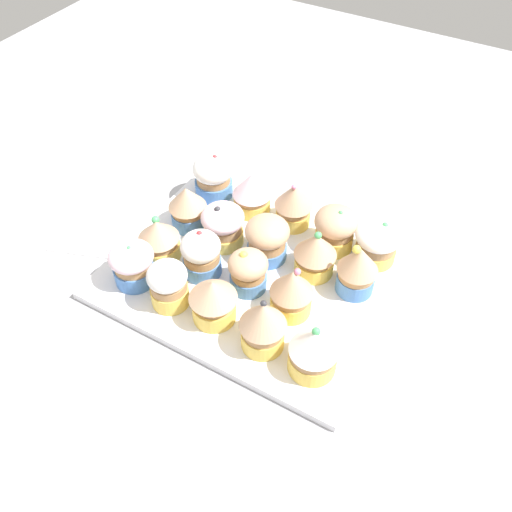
{
  "coord_description": "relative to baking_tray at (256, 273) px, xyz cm",
  "views": [
    {
      "loc": [
        -27.05,
        47.0,
        61.65
      ],
      "look_at": [
        0.0,
        0.0,
        4.2
      ],
      "focal_mm": 39.17,
      "sensor_mm": 36.0,
      "label": 1
    }
  ],
  "objects": [
    {
      "name": "cupcake_15",
      "position": [
        -7.16,
        10.72,
        4.87
      ],
      "size": [
        6.09,
        6.09,
        8.44
      ],
      "color": "#EFC651",
      "rests_on": "baking_tray"
    },
    {
      "name": "cupcake_9",
      "position": [
        13.86,
        -3.12,
        4.48
      ],
      "size": [
        5.86,
        5.86,
        7.4
      ],
      "color": "#477AC6",
      "rests_on": "baking_tray"
    },
    {
      "name": "cupcake_2",
      "position": [
        0.12,
        -11.55,
        4.64
      ],
      "size": [
        5.92,
        5.92,
        7.93
      ],
      "color": "#EFC651",
      "rests_on": "baking_tray"
    },
    {
      "name": "cupcake_13",
      "position": [
        13.75,
        4.36,
        4.03
      ],
      "size": [
        6.07,
        6.07,
        7.12
      ],
      "color": "#EFC651",
      "rests_on": "baking_tray"
    },
    {
      "name": "cupcake_11",
      "position": [
        -0.57,
        3.16,
        3.9
      ],
      "size": [
        5.59,
        5.59,
        6.76
      ],
      "color": "#477AC6",
      "rests_on": "baking_tray"
    },
    {
      "name": "cupcake_12",
      "position": [
        6.57,
        4.02,
        4.27
      ],
      "size": [
        5.71,
        5.71,
        7.48
      ],
      "color": "#477AC6",
      "rests_on": "baking_tray"
    },
    {
      "name": "cupcake_14",
      "position": [
        -14.17,
        10.68,
        4.22
      ],
      "size": [
        6.16,
        6.16,
        7.53
      ],
      "color": "#EFC651",
      "rests_on": "baking_tray"
    },
    {
      "name": "cupcake_17",
      "position": [
        7.27,
        10.88,
        4.31
      ],
      "size": [
        5.48,
        5.48,
        7.25
      ],
      "color": "#EFC651",
      "rests_on": "baking_tray"
    },
    {
      "name": "cupcake_5",
      "position": [
        -13.71,
        -3.84,
        4.79
      ],
      "size": [
        5.69,
        5.69,
        8.43
      ],
      "color": "#477AC6",
      "rests_on": "baking_tray"
    },
    {
      "name": "cupcake_16",
      "position": [
        0.63,
        10.08,
        4.29
      ],
      "size": [
        6.45,
        6.45,
        7.03
      ],
      "color": "#EFC651",
      "rests_on": "baking_tray"
    },
    {
      "name": "cupcake_7",
      "position": [
        -0.05,
        -3.24,
        4.36
      ],
      "size": [
        6.47,
        6.47,
        7.19
      ],
      "color": "#477AC6",
      "rests_on": "baking_tray"
    },
    {
      "name": "cupcake_10",
      "position": [
        -7.67,
        3.94,
        4.54
      ],
      "size": [
        5.85,
        5.85,
        7.99
      ],
      "color": "#EFC651",
      "rests_on": "baking_tray"
    },
    {
      "name": "cupcake_4",
      "position": [
        14.57,
        -11.42,
        4.33
      ],
      "size": [
        6.47,
        6.47,
        7.57
      ],
      "color": "#477AC6",
      "rests_on": "baking_tray"
    },
    {
      "name": "napkin",
      "position": [
        27.56,
        3.43,
        -0.3
      ],
      "size": [
        14.75,
        16.53,
        0.6
      ],
      "primitive_type": "cube",
      "rotation": [
        0.0,
        0.0,
        0.35
      ],
      "color": "white",
      "rests_on": "ground_plane"
    },
    {
      "name": "ground_plane",
      "position": [
        0.0,
        0.0,
        -2.1
      ],
      "size": [
        180.0,
        180.0,
        3.0
      ],
      "primitive_type": "cube",
      "color": "#9E9EA3"
    },
    {
      "name": "cupcake_0",
      "position": [
        -13.93,
        -10.84,
        4.07
      ],
      "size": [
        6.71,
        6.71,
        6.89
      ],
      "color": "#EFC651",
      "rests_on": "baking_tray"
    },
    {
      "name": "baking_tray",
      "position": [
        0.0,
        0.0,
        0.0
      ],
      "size": [
        40.41,
        33.27,
        1.2
      ],
      "color": "silver",
      "rests_on": "ground_plane"
    },
    {
      "name": "cupcake_6",
      "position": [
        -7.29,
        -4.06,
        4.37
      ],
      "size": [
        6.11,
        6.11,
        7.58
      ],
      "color": "#EFC651",
      "rests_on": "baking_tray"
    },
    {
      "name": "cupcake_18",
      "position": [
        13.97,
        10.15,
        4.02
      ],
      "size": [
        6.34,
        6.34,
        6.72
      ],
      "color": "#477AC6",
      "rests_on": "baking_tray"
    },
    {
      "name": "cupcake_3",
      "position": [
        7.14,
        -11.12,
        4.27
      ],
      "size": [
        6.21,
        6.21,
        7.12
      ],
      "color": "#EFC651",
      "rests_on": "baking_tray"
    },
    {
      "name": "cupcake_8",
      "position": [
        7.24,
        -2.73,
        4.09
      ],
      "size": [
        6.47,
        6.47,
        7.07
      ],
      "color": "#EFC651",
      "rests_on": "baking_tray"
    },
    {
      "name": "cupcake_1",
      "position": [
        -7.64,
        -10.06,
        4.35
      ],
      "size": [
        6.39,
        6.39,
        7.43
      ],
      "color": "#EFC651",
      "rests_on": "baking_tray"
    }
  ]
}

